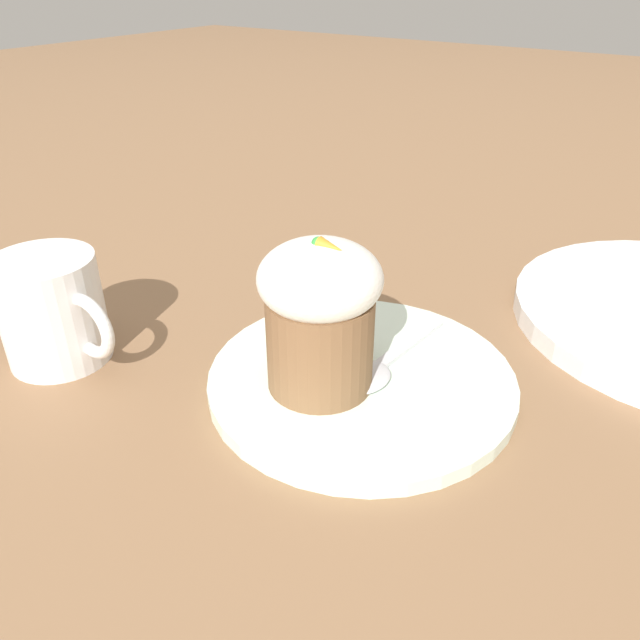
% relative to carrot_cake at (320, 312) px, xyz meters
% --- Properties ---
extents(ground_plane, '(4.00, 4.00, 0.00)m').
position_rel_carrot_cake_xyz_m(ground_plane, '(0.02, 0.03, -0.07)').
color(ground_plane, '#846042').
extents(dessert_plate, '(0.23, 0.23, 0.01)m').
position_rel_carrot_cake_xyz_m(dessert_plate, '(0.02, 0.03, -0.06)').
color(dessert_plate, silver).
rests_on(dessert_plate, ground_plane).
extents(carrot_cake, '(0.08, 0.08, 0.11)m').
position_rel_carrot_cake_xyz_m(carrot_cake, '(0.00, 0.00, 0.00)').
color(carrot_cake, brown).
rests_on(carrot_cake, dessert_plate).
extents(spoon, '(0.04, 0.13, 0.01)m').
position_rel_carrot_cake_xyz_m(spoon, '(0.03, 0.03, -0.06)').
color(spoon, silver).
rests_on(spoon, dessert_plate).
extents(coffee_cup, '(0.11, 0.08, 0.09)m').
position_rel_carrot_cake_xyz_m(coffee_cup, '(-0.20, -0.07, -0.03)').
color(coffee_cup, white).
rests_on(coffee_cup, ground_plane).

